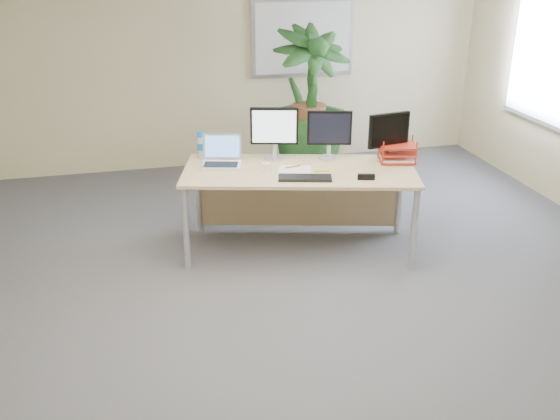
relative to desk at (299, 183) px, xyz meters
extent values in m
plane|color=#48484D|center=(-0.49, -1.49, -0.62)|extent=(8.00, 8.00, 0.00)
cube|color=beige|center=(-0.49, 2.51, 0.73)|extent=(7.00, 0.04, 2.70)
cube|color=silver|center=(0.71, 2.48, 0.93)|extent=(1.30, 0.03, 0.95)
cube|color=white|center=(0.71, 2.46, 0.93)|extent=(1.20, 0.01, 0.85)
cube|color=silver|center=(2.98, 0.81, 0.93)|extent=(0.03, 1.30, 1.55)
cube|color=white|center=(2.96, 0.81, 0.93)|extent=(0.01, 1.20, 1.45)
cube|color=tan|center=(-0.03, -0.11, 0.15)|extent=(2.20, 1.35, 0.03)
cube|color=tan|center=(0.07, 0.28, -0.24)|extent=(1.89, 0.51, 0.64)
cylinder|color=silver|center=(-1.07, -0.24, -0.24)|extent=(0.05, 0.05, 0.76)
cylinder|color=silver|center=(0.82, -0.72, -0.24)|extent=(0.05, 0.05, 0.76)
cylinder|color=silver|center=(-0.88, 0.50, -0.24)|extent=(0.05, 0.05, 0.76)
cylinder|color=silver|center=(1.01, 0.01, -0.24)|extent=(0.05, 0.05, 0.76)
imported|color=#163914|center=(0.57, 1.70, 0.13)|extent=(1.04, 1.04, 1.50)
cylinder|color=silver|center=(-0.18, 0.22, 0.18)|extent=(0.20, 0.20, 0.02)
cylinder|color=silver|center=(-0.18, 0.22, 0.25)|extent=(0.04, 0.04, 0.12)
cube|color=black|center=(-0.18, 0.22, 0.48)|extent=(0.43, 0.15, 0.34)
cube|color=white|center=(-0.19, 0.19, 0.48)|extent=(0.38, 0.10, 0.30)
cylinder|color=silver|center=(0.31, 0.11, 0.18)|extent=(0.18, 0.18, 0.02)
cylinder|color=silver|center=(0.31, 0.11, 0.24)|extent=(0.04, 0.04, 0.11)
cube|color=black|center=(0.31, 0.11, 0.46)|extent=(0.40, 0.14, 0.31)
cube|color=black|center=(0.30, 0.09, 0.46)|extent=(0.36, 0.10, 0.28)
cylinder|color=silver|center=(0.81, -0.07, 0.18)|extent=(0.18, 0.18, 0.02)
cylinder|color=silver|center=(0.81, -0.07, 0.24)|extent=(0.04, 0.04, 0.11)
cube|color=black|center=(0.81, -0.07, 0.46)|extent=(0.40, 0.10, 0.31)
cube|color=black|center=(0.81, -0.10, 0.46)|extent=(0.36, 0.06, 0.27)
cube|color=silver|center=(-0.69, 0.14, 0.18)|extent=(0.40, 0.33, 0.02)
cube|color=black|center=(-0.69, 0.13, 0.19)|extent=(0.33, 0.23, 0.00)
cube|color=silver|center=(-0.65, 0.29, 0.30)|extent=(0.36, 0.15, 0.23)
cube|color=#639BFF|center=(-0.65, 0.28, 0.30)|extent=(0.31, 0.12, 0.19)
cube|color=black|center=(-0.05, -0.36, 0.18)|extent=(0.47, 0.26, 0.02)
cylinder|color=white|center=(-0.33, -0.12, 0.21)|extent=(0.08, 0.08, 0.09)
torus|color=white|center=(-0.37, -0.12, 0.21)|extent=(0.06, 0.03, 0.06)
cube|color=white|center=(-0.08, -0.13, 0.17)|extent=(0.33, 0.29, 0.01)
cylinder|color=#CC4E16|center=(-0.08, -0.08, 0.19)|extent=(0.15, 0.05, 0.01)
cylinder|color=yellow|center=(0.14, -0.21, 0.18)|extent=(0.13, 0.05, 0.02)
cylinder|color=silver|center=(-0.83, 0.41, 0.27)|extent=(0.07, 0.07, 0.20)
cylinder|color=blue|center=(-0.83, 0.41, 0.40)|extent=(0.06, 0.06, 0.06)
cylinder|color=blue|center=(-0.83, 0.41, 0.28)|extent=(0.07, 0.07, 0.07)
cube|color=#AC2515|center=(0.89, -0.11, 0.18)|extent=(0.38, 0.32, 0.01)
cube|color=#AC2515|center=(0.89, -0.11, 0.25)|extent=(0.38, 0.32, 0.01)
cube|color=#AC2515|center=(0.89, -0.11, 0.32)|extent=(0.38, 0.32, 0.01)
cube|color=white|center=(0.89, -0.11, 0.20)|extent=(0.34, 0.28, 0.02)
cube|color=black|center=(0.45, -0.49, 0.19)|extent=(0.15, 0.07, 0.05)
camera|label=1|loc=(-1.42, -5.12, 2.01)|focal=40.00mm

